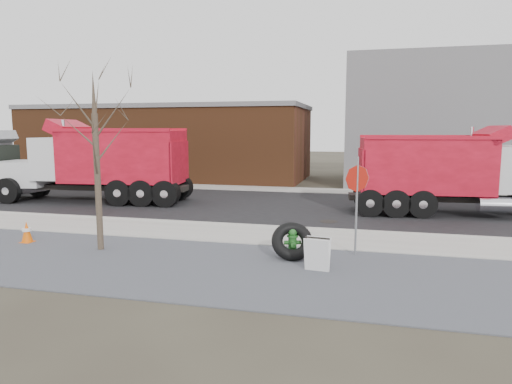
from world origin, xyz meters
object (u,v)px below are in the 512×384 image
(fire_hydrant, at_px, (292,244))
(dump_truck_red_a, at_px, (453,171))
(sandwich_board, at_px, (317,254))
(stop_sign, at_px, (357,189))
(truck_tire, at_px, (292,241))
(dump_truck_red_b, at_px, (99,161))

(fire_hydrant, distance_m, dump_truck_red_a, 9.78)
(sandwich_board, xyz_separation_m, dump_truck_red_a, (4.59, 9.15, 1.39))
(stop_sign, bearing_deg, fire_hydrant, -172.85)
(truck_tire, relative_size, sandwich_board, 1.56)
(sandwich_board, relative_size, dump_truck_red_a, 0.09)
(truck_tire, xyz_separation_m, dump_truck_red_a, (5.39, 8.17, 1.35))
(dump_truck_red_a, bearing_deg, fire_hydrant, -129.19)
(truck_tire, bearing_deg, dump_truck_red_a, 56.60)
(stop_sign, xyz_separation_m, sandwich_board, (-0.88, -1.76, -1.45))
(fire_hydrant, height_order, truck_tire, truck_tire)
(stop_sign, distance_m, dump_truck_red_b, 14.31)
(fire_hydrant, height_order, sandwich_board, sandwich_board)
(dump_truck_red_a, distance_m, dump_truck_red_b, 16.26)
(dump_truck_red_b, bearing_deg, truck_tire, 138.47)
(fire_hydrant, distance_m, truck_tire, 0.19)
(fire_hydrant, relative_size, stop_sign, 0.30)
(stop_sign, bearing_deg, truck_tire, -168.33)
(fire_hydrant, distance_m, stop_sign, 2.36)
(fire_hydrant, relative_size, dump_truck_red_b, 0.09)
(stop_sign, bearing_deg, sandwich_board, -129.91)
(dump_truck_red_b, bearing_deg, stop_sign, 144.93)
(fire_hydrant, height_order, dump_truck_red_b, dump_truck_red_b)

